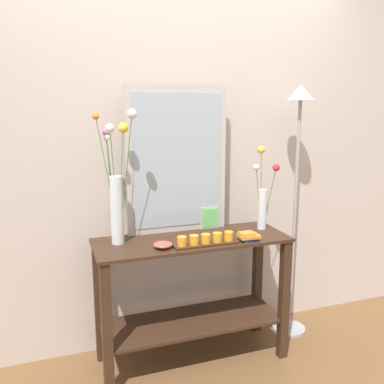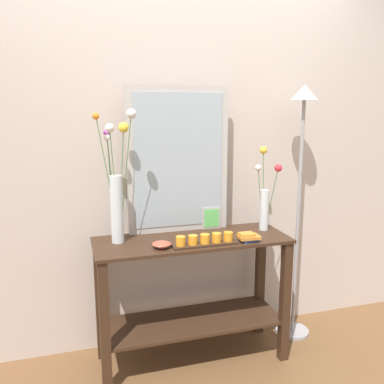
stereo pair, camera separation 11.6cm
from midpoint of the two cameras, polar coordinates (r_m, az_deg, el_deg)
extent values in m
cube|color=brown|center=(2.95, -1.21, -21.94)|extent=(7.00, 6.00, 0.02)
cube|color=beige|center=(2.80, -3.52, 6.00)|extent=(6.40, 0.08, 2.70)
cube|color=#382316|center=(2.59, -1.29, -6.64)|extent=(1.21, 0.44, 0.02)
cube|color=#382316|center=(2.81, -1.24, -17.31)|extent=(1.15, 0.40, 0.02)
cube|color=#382316|center=(2.49, -12.98, -18.12)|extent=(0.06, 0.06, 0.80)
cube|color=#382316|center=(2.82, 11.34, -14.36)|extent=(0.06, 0.06, 0.80)
cube|color=#382316|center=(2.81, -13.87, -14.54)|extent=(0.06, 0.06, 0.80)
cube|color=#382316|center=(3.10, 7.85, -11.71)|extent=(0.06, 0.06, 0.80)
cube|color=#B7B2AD|center=(2.66, -3.31, 4.32)|extent=(0.66, 0.03, 0.93)
cube|color=#9EADB7|center=(2.64, -3.22, 4.28)|extent=(0.58, 0.00, 0.85)
cylinder|color=silver|center=(2.50, -11.60, -2.48)|extent=(0.08, 0.08, 0.41)
cylinder|color=#4C753D|center=(2.45, -12.73, 1.55)|extent=(0.12, 0.01, 0.73)
sphere|color=orange|center=(2.41, -14.47, 10.06)|extent=(0.04, 0.04, 0.04)
cylinder|color=#4C753D|center=(2.51, -12.34, 0.31)|extent=(0.03, 0.05, 0.61)
sphere|color=silver|center=(2.49, -13.03, 7.24)|extent=(0.04, 0.04, 0.04)
cylinder|color=#4C753D|center=(2.43, -10.45, 1.70)|extent=(0.08, 0.10, 0.75)
sphere|color=silver|center=(2.35, -9.67, 10.55)|extent=(0.06, 0.06, 0.06)
cylinder|color=#4C753D|center=(2.48, -11.05, 0.97)|extent=(0.06, 0.01, 0.67)
sphere|color=yellow|center=(2.45, -10.76, 8.69)|extent=(0.06, 0.06, 0.06)
cylinder|color=#4C753D|center=(2.51, -12.24, 0.66)|extent=(0.04, 0.07, 0.64)
sphere|color=#B24CB7|center=(2.50, -13.07, 7.94)|extent=(0.04, 0.04, 0.04)
cylinder|color=#4C753D|center=(2.46, -11.89, 0.83)|extent=(0.04, 0.05, 0.67)
sphere|color=silver|center=(2.40, -12.61, 8.55)|extent=(0.05, 0.05, 0.05)
cylinder|color=silver|center=(2.79, 8.44, -2.36)|extent=(0.06, 0.06, 0.27)
cylinder|color=#4C753D|center=(2.78, 8.30, 0.52)|extent=(0.01, 0.04, 0.51)
sphere|color=yellow|center=(2.76, 8.29, 5.76)|extent=(0.05, 0.05, 0.05)
cylinder|color=#4C753D|center=(2.76, 7.93, -0.71)|extent=(0.04, 0.02, 0.40)
sphere|color=silver|center=(2.73, 7.62, 3.38)|extent=(0.04, 0.04, 0.04)
cylinder|color=#4C753D|center=(2.76, 9.44, -0.73)|extent=(0.05, 0.07, 0.40)
sphere|color=red|center=(2.71, 10.30, 3.33)|extent=(0.05, 0.05, 0.05)
cube|color=#382316|center=(2.47, 0.55, -7.16)|extent=(0.39, 0.09, 0.01)
cylinder|color=orange|center=(2.42, -2.76, -6.78)|extent=(0.06, 0.06, 0.05)
cylinder|color=orange|center=(2.44, -1.09, -6.60)|extent=(0.06, 0.06, 0.05)
cylinder|color=orange|center=(2.46, 0.55, -6.42)|extent=(0.06, 0.06, 0.05)
cylinder|color=orange|center=(2.49, 2.17, -6.24)|extent=(0.06, 0.06, 0.05)
cylinder|color=orange|center=(2.52, 3.74, -6.06)|extent=(0.06, 0.06, 0.05)
cube|color=#B7B2AD|center=(2.79, 1.26, -3.55)|extent=(0.13, 0.01, 0.15)
cube|color=#63CA63|center=(2.78, 1.31, -3.59)|extent=(0.10, 0.00, 0.12)
cylinder|color=#B24C38|center=(2.43, -5.39, -7.64)|extent=(0.04, 0.04, 0.01)
ellipsoid|color=#B24C38|center=(2.42, -5.40, -7.21)|extent=(0.11, 0.11, 0.03)
cube|color=#2D519E|center=(2.57, 6.53, -6.43)|extent=(0.10, 0.08, 0.02)
cube|color=orange|center=(2.56, 6.52, -6.05)|extent=(0.13, 0.10, 0.02)
cube|color=orange|center=(2.56, 6.26, -5.69)|extent=(0.09, 0.08, 0.01)
cylinder|color=#9E9EA3|center=(3.31, 12.13, -17.84)|extent=(0.24, 0.24, 0.02)
cylinder|color=#9E9EA3|center=(2.99, 12.80, -3.79)|extent=(0.02, 0.02, 1.65)
cone|color=beige|center=(2.89, 13.60, 13.15)|extent=(0.18, 0.18, 0.10)
camera|label=1|loc=(0.06, -91.32, -0.27)|focal=38.82mm
camera|label=2|loc=(0.06, 88.68, 0.27)|focal=38.82mm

